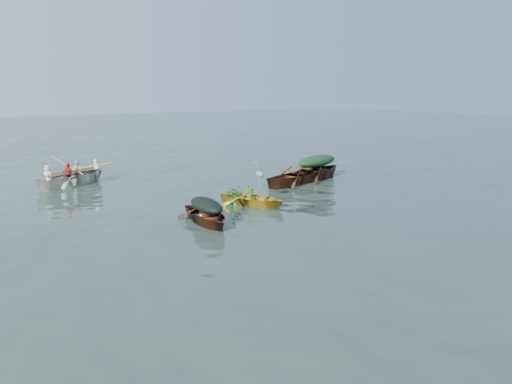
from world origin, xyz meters
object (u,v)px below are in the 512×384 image
(open_wooden_boat, at_px, (296,184))
(heron, at_px, (260,178))
(green_tarp_boat, at_px, (317,179))
(rowed_boat, at_px, (74,185))
(dark_covered_boat, at_px, (207,223))
(yellow_dinghy, at_px, (253,205))

(open_wooden_boat, height_order, heron, heron)
(green_tarp_boat, bearing_deg, rowed_boat, 48.40)
(dark_covered_boat, xyz_separation_m, open_wooden_boat, (6.22, 3.36, 0.00))
(yellow_dinghy, xyz_separation_m, heron, (0.48, 0.27, 0.86))
(rowed_boat, relative_size, heron, 4.87)
(rowed_boat, bearing_deg, green_tarp_boat, -141.39)
(rowed_boat, height_order, heron, heron)
(open_wooden_boat, bearing_deg, heron, 107.83)
(rowed_boat, distance_m, heron, 8.44)
(heron, bearing_deg, open_wooden_boat, 6.67)
(open_wooden_boat, distance_m, heron, 3.88)
(open_wooden_boat, bearing_deg, rowed_boat, 43.80)
(dark_covered_boat, relative_size, rowed_boat, 0.75)
(dark_covered_boat, distance_m, heron, 3.41)
(yellow_dinghy, distance_m, heron, 1.02)
(dark_covered_boat, xyz_separation_m, heron, (2.97, 1.44, 0.86))
(dark_covered_boat, height_order, heron, heron)
(yellow_dinghy, height_order, heron, heron)
(yellow_dinghy, relative_size, green_tarp_boat, 0.63)
(dark_covered_boat, bearing_deg, yellow_dinghy, 32.58)
(dark_covered_boat, bearing_deg, green_tarp_boat, 33.25)
(yellow_dinghy, bearing_deg, open_wooden_boat, 6.48)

